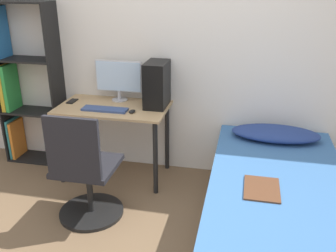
% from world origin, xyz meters
% --- Properties ---
extents(wall_back, '(8.00, 0.05, 2.50)m').
position_xyz_m(wall_back, '(0.00, 1.56, 1.25)').
color(wall_back, silver).
rests_on(wall_back, ground_plane).
extents(desk, '(1.04, 0.59, 0.73)m').
position_xyz_m(desk, '(-0.53, 1.24, 0.62)').
color(desk, tan).
rests_on(desk, ground_plane).
extents(bookshelf, '(0.63, 0.28, 1.66)m').
position_xyz_m(bookshelf, '(-1.58, 1.39, 0.83)').
color(bookshelf, black).
rests_on(bookshelf, ground_plane).
extents(office_chair, '(0.54, 0.54, 0.96)m').
position_xyz_m(office_chair, '(-0.52, 0.50, 0.37)').
color(office_chair, black).
rests_on(office_chair, ground_plane).
extents(bed, '(1.01, 2.00, 0.52)m').
position_xyz_m(bed, '(0.97, 0.53, 0.26)').
color(bed, '#4C3D2D').
rests_on(bed, ground_plane).
extents(pillow, '(0.77, 0.36, 0.11)m').
position_xyz_m(pillow, '(0.97, 1.27, 0.58)').
color(pillow, navy).
rests_on(pillow, bed).
extents(magazine, '(0.24, 0.32, 0.01)m').
position_xyz_m(magazine, '(0.85, 0.38, 0.53)').
color(magazine, '#56331E').
rests_on(magazine, bed).
extents(monitor, '(0.47, 0.16, 0.40)m').
position_xyz_m(monitor, '(-0.53, 1.43, 0.95)').
color(monitor, '#B7B7BC').
rests_on(monitor, desk).
extents(keyboard, '(0.42, 0.13, 0.02)m').
position_xyz_m(keyboard, '(-0.57, 1.12, 0.74)').
color(keyboard, '#33477A').
rests_on(keyboard, desk).
extents(pc_tower, '(0.20, 0.33, 0.42)m').
position_xyz_m(pc_tower, '(-0.13, 1.35, 0.94)').
color(pc_tower, black).
rests_on(pc_tower, desk).
extents(mouse, '(0.06, 0.09, 0.02)m').
position_xyz_m(mouse, '(-0.31, 1.12, 0.74)').
color(mouse, black).
rests_on(mouse, desk).
extents(phone, '(0.07, 0.14, 0.01)m').
position_xyz_m(phone, '(-0.97, 1.29, 0.74)').
color(phone, black).
rests_on(phone, desk).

